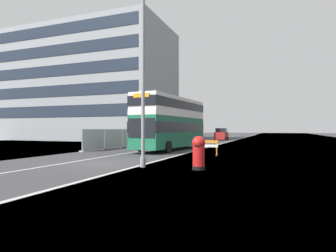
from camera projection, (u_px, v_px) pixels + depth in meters
ground at (110, 164)px, 16.22m from camera, size 140.00×280.00×0.10m
double_decker_bus at (172, 122)px, 26.77m from camera, size 3.41×11.43×4.86m
lamppost_foreground at (143, 78)px, 14.67m from camera, size 0.29×0.70×9.69m
red_pillar_postbox at (199, 151)px, 13.70m from camera, size 0.65×0.65×1.62m
roadworks_barrier at (205, 146)px, 20.99m from camera, size 1.86×0.46×1.14m
construction_site_fence at (130, 138)px, 32.19m from camera, size 0.44×17.20×1.99m
car_oncoming_near at (185, 135)px, 43.94m from camera, size 2.01×4.27×2.22m
car_receding_mid at (221, 135)px, 50.03m from camera, size 2.01×3.90×2.11m
bare_tree_far_verge_near at (166, 127)px, 57.44m from camera, size 3.01×3.37×4.54m
bare_tree_far_verge_mid at (159, 129)px, 62.73m from camera, size 1.86×2.03×3.56m
bare_tree_far_verge_far at (175, 127)px, 60.46m from camera, size 2.91×2.74×4.83m
backdrop_office_block at (86, 86)px, 53.58m from camera, size 31.87×15.42×19.97m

